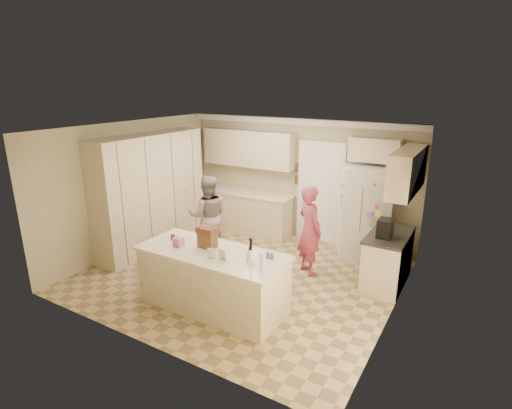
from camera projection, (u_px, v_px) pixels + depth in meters
The scene contains 41 objects.
floor at pixel (241, 275), 7.17m from camera, with size 5.20×4.60×0.02m, color tan.
ceiling at pixel (240, 128), 6.40m from camera, with size 5.20×4.60×0.02m, color white.
wall_back at pixel (298, 179), 8.68m from camera, with size 5.20×0.02×2.60m, color #B5AC88.
wall_front at pixel (138, 254), 4.88m from camera, with size 5.20×0.02×2.60m, color #B5AC88.
wall_left at pixel (132, 186), 8.05m from camera, with size 0.02×4.60×2.60m, color #B5AC88.
wall_right at pixel (399, 235), 5.51m from camera, with size 0.02×4.60×2.60m, color #B5AC88.
crown_back at pixel (299, 122), 8.28m from camera, with size 5.20×0.08×0.12m, color white.
pantry_bank at pixel (151, 192), 8.10m from camera, with size 0.60×2.60×2.35m, color beige.
back_base_cab at pixel (246, 212), 9.24m from camera, with size 2.20×0.60×0.88m, color beige.
back_countertop at pixel (246, 193), 9.10m from camera, with size 2.24×0.63×0.04m, color beige.
back_upper_cab at pixel (248, 148), 8.91m from camera, with size 2.20×0.35×0.80m, color beige.
doorway_opening at pixel (321, 194), 8.46m from camera, with size 0.90×0.06×2.10m, color black.
doorway_casing at pixel (320, 194), 8.43m from camera, with size 1.02×0.03×2.22m, color white.
wall_frame_upper at pixel (298, 168), 8.56m from camera, with size 0.15×0.02×0.20m, color brown.
wall_frame_lower at pixel (298, 180), 8.64m from camera, with size 0.15×0.02×0.20m, color brown.
refrigerator at pixel (364, 212), 7.76m from camera, with size 0.90×0.70×1.80m, color white.
fridge_seam at pixel (358, 217), 7.47m from camera, with size 0.01×0.02×1.78m, color gray.
fridge_dispenser at pixel (348, 203), 7.49m from camera, with size 0.22×0.03×0.35m, color black.
fridge_handle_l at pixel (356, 209), 7.44m from camera, with size 0.02×0.02×0.85m, color silver.
fridge_handle_r at pixel (361, 210), 7.39m from camera, with size 0.02×0.02×0.85m, color silver.
over_fridge_cab at pixel (375, 150), 7.49m from camera, with size 0.95×0.35×0.45m, color beige.
right_base_cab at pixel (387, 260), 6.74m from camera, with size 0.60×1.20×0.88m, color beige.
right_countertop at pixel (390, 235), 6.60m from camera, with size 0.63×1.24×0.04m, color #2D2B28.
right_upper_cab at pixel (408, 171), 6.39m from camera, with size 0.35×1.50×0.70m, color beige.
coffee_maker at pixel (385, 228), 6.41m from camera, with size 0.22×0.28×0.30m, color black.
island_base at pixel (213, 281), 6.03m from camera, with size 2.20×0.90×0.88m, color beige.
island_top at pixel (212, 253), 5.90m from camera, with size 2.28×0.96×0.05m, color beige.
utensil_crock at pixel (251, 255), 5.59m from camera, with size 0.13×0.13×0.15m, color white.
tissue_box at pixel (179, 242), 6.06m from camera, with size 0.13×0.13×0.14m, color #C96F81.
tissue_plume at pixel (178, 235), 6.02m from camera, with size 0.08×0.08×0.08m, color white.
dollhouse_body at pixel (208, 240), 6.01m from camera, with size 0.26×0.18×0.22m, color brown.
dollhouse_roof at pixel (207, 230), 5.97m from camera, with size 0.28×0.20×0.10m, color #592D1E.
jam_jar at pixel (173, 237), 6.31m from camera, with size 0.07×0.07×0.09m, color #59263F.
greeting_card_a at pixel (212, 253), 5.63m from camera, with size 0.12×0.01×0.16m, color white.
greeting_card_b at pixel (222, 254), 5.60m from camera, with size 0.12×0.01×0.16m, color silver.
water_bottle at pixel (263, 262), 5.27m from camera, with size 0.07×0.07×0.24m, color silver.
shaker_salt at pixel (268, 255), 5.66m from camera, with size 0.05×0.05×0.09m, color #384CAE.
shaker_pepper at pixel (272, 256), 5.62m from camera, with size 0.05×0.05×0.09m, color #384CAE.
teen_boy at pixel (208, 216), 7.80m from camera, with size 0.79×0.61×1.62m, color gray.
teen_girl at pixel (309, 230), 7.04m from camera, with size 0.59×0.39×1.63m, color #C54D7C.
fridge_magnets at pixel (358, 217), 7.46m from camera, with size 0.76×0.02×1.44m, color tan, non-canonical shape.
Camera 1 is at (3.53, -5.43, 3.32)m, focal length 28.00 mm.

